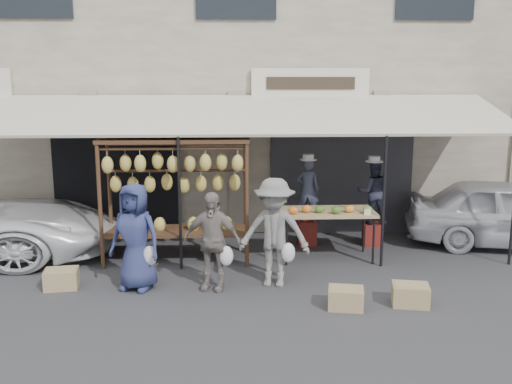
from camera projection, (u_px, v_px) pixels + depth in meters
ground_plane at (240, 292)px, 8.80m from camera, size 90.00×90.00×0.00m
shophouse at (235, 62)px, 14.45m from camera, size 24.00×6.15×7.30m
awning at (238, 115)px, 10.53m from camera, size 10.00×2.35×2.92m
banana_rack at (175, 176)px, 9.99m from camera, size 2.60×0.90×2.24m
produce_table at (328, 213)px, 10.26m from camera, size 1.70×0.90×1.04m
vendor_left at (308, 190)px, 11.10m from camera, size 0.49×0.37×1.24m
vendor_right at (373, 192)px, 11.09m from camera, size 0.64×0.51×1.26m
customer_left at (135, 237)px, 8.80m from camera, size 0.95×0.78×1.68m
customer_mid at (212, 241)px, 8.81m from camera, size 0.97×0.59×1.55m
customer_right at (274, 233)px, 8.95m from camera, size 1.23×0.86×1.73m
stool_left at (307, 233)px, 11.27m from camera, size 0.40×0.40×0.50m
stool_right at (371, 234)px, 11.26m from camera, size 0.38×0.38×0.44m
crate_near_a at (346, 298)px, 8.17m from camera, size 0.56×0.46×0.30m
crate_near_b at (410, 295)px, 8.28m from camera, size 0.58×0.48×0.31m
crate_far at (61, 279)px, 8.96m from camera, size 0.55×0.45×0.30m
sedan at (511, 213)px, 11.09m from camera, size 4.20×2.44×1.34m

